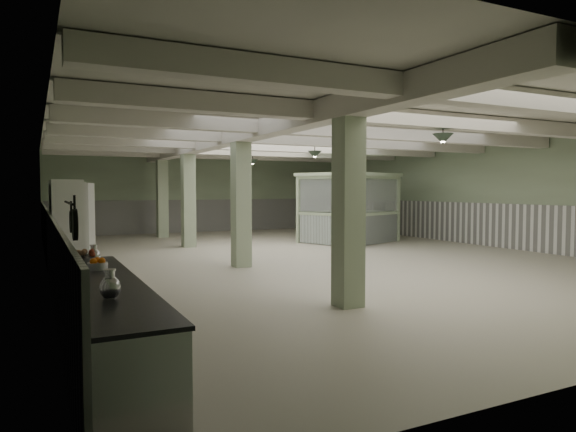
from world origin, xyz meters
name	(u,v)px	position (x,y,z in m)	size (l,w,h in m)	color
floor	(308,256)	(0.00, 0.00, 0.00)	(20.00, 20.00, 0.00)	beige
ceiling	(308,134)	(0.00, 0.00, 3.60)	(14.00, 20.00, 0.02)	silver
wall_back	(206,193)	(0.00, 10.00, 1.80)	(14.00, 0.02, 3.60)	#A0B893
wall_left	(46,197)	(-7.00, 0.00, 1.80)	(0.02, 20.00, 3.60)	#A0B893
wall_right	(481,195)	(7.00, 0.00, 1.80)	(0.02, 20.00, 3.60)	#A0B893
wainscot_left	(48,242)	(-6.97, 0.00, 0.75)	(0.05, 19.90, 1.50)	white
wainscot_right	(480,224)	(6.97, 0.00, 0.75)	(0.05, 19.90, 1.50)	white
wainscot_back	(206,216)	(0.00, 9.97, 0.75)	(13.90, 0.05, 1.50)	white
girder	(227,138)	(-2.50, 0.00, 3.38)	(0.45, 19.90, 0.40)	silver
beam_a	(530,101)	(0.00, -7.50, 3.42)	(13.90, 0.35, 0.32)	silver
beam_b	(425,120)	(0.00, -5.00, 3.42)	(13.90, 0.35, 0.32)	silver
beam_c	(356,132)	(0.00, -2.50, 3.42)	(13.90, 0.35, 0.32)	silver
beam_d	(308,140)	(0.00, 0.00, 3.42)	(13.90, 0.35, 0.32)	silver
beam_e	(273,147)	(0.00, 2.50, 3.42)	(13.90, 0.35, 0.32)	silver
beam_f	(245,152)	(0.00, 5.00, 3.42)	(13.90, 0.35, 0.32)	silver
beam_g	(224,155)	(0.00, 7.50, 3.42)	(13.90, 0.35, 0.32)	silver
column_a	(348,200)	(-2.50, -6.00, 1.80)	(0.42, 0.42, 3.60)	#A2B491
column_b	(241,197)	(-2.50, -1.00, 1.80)	(0.42, 0.42, 3.60)	#A2B491
column_c	(188,195)	(-2.50, 4.00, 1.80)	(0.42, 0.42, 3.60)	#A2B491
column_d	(162,194)	(-2.50, 8.00, 1.80)	(0.42, 0.42, 3.60)	#A2B491
hook_rail	(69,203)	(-6.93, -7.60, 1.85)	(0.02, 0.02, 1.20)	black
pendant_front	(443,139)	(0.50, -5.00, 3.05)	(0.44, 0.44, 0.22)	#2E3E2F
pendant_mid	(315,155)	(0.50, 0.50, 3.05)	(0.44, 0.44, 0.22)	#2E3E2F
pendant_back	(252,162)	(0.50, 5.50, 3.05)	(0.44, 0.44, 0.22)	#2E3E2F
prep_counter	(104,320)	(-6.54, -7.00, 0.46)	(0.83, 4.74, 0.91)	#B5B5B9
pitcher_near	(110,284)	(-6.59, -8.00, 1.05)	(0.20, 0.23, 0.30)	#B5B5B9
pitcher_far	(94,254)	(-6.48, -5.33, 1.04)	(0.19, 0.22, 0.28)	#B5B5B9
veg_colander	(84,258)	(-6.62, -5.37, 1.00)	(0.45, 0.45, 0.20)	#404145
orange_bowl	(97,267)	(-6.50, -6.01, 0.95)	(0.27, 0.27, 0.10)	#B2B2B7
skillet_near	(75,225)	(-6.88, -7.68, 1.63)	(0.32, 0.32, 0.04)	black
skillet_far	(71,222)	(-6.88, -7.15, 1.63)	(0.24, 0.24, 0.03)	black
walkin_cooler	(67,231)	(-6.62, -1.26, 1.08)	(0.88, 2.36, 2.16)	silver
guard_booth	(349,196)	(3.34, 2.94, 1.75)	(3.98, 3.70, 2.58)	#A8BD97
filing_cabinet	(384,220)	(5.33, 3.44, 0.74)	(0.48, 0.68, 1.47)	#606151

